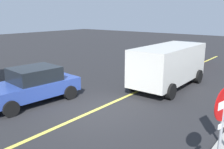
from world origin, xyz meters
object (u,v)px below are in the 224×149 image
at_px(car_red_mid_road, 184,53).
at_px(car_blue_approaching, 32,85).
at_px(stop_sign, 222,120).
at_px(white_van, 169,64).

relative_size(car_red_mid_road, car_blue_approaching, 1.08).
bearing_deg(car_blue_approaching, stop_sign, -94.42).
height_order(stop_sign, car_red_mid_road, stop_sign).
bearing_deg(white_van, car_red_mid_road, 16.31).
bearing_deg(car_red_mid_road, car_blue_approaching, 171.98).
xyz_separation_m(white_van, car_blue_approaching, (-5.88, 3.70, -0.48)).
bearing_deg(stop_sign, car_blue_approaching, 85.58).
distance_m(white_van, car_red_mid_road, 6.90).
bearing_deg(car_blue_approaching, white_van, -32.14).
xyz_separation_m(stop_sign, car_red_mid_road, (13.12, 6.30, -0.76)).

